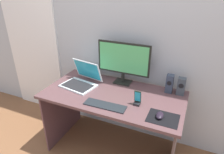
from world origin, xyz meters
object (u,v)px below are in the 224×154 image
keyboard_external (105,105)px  phone_in_dock (137,100)px  monitor (123,61)px  speaker_right (181,86)px  laptop (81,80)px  fishbowl (93,71)px  mouse (160,115)px  speaker_near_monitor (170,84)px

keyboard_external → phone_in_dock: 0.29m
monitor → speaker_right: 0.62m
laptop → keyboard_external: bearing=-33.2°
speaker_right → fishbowl: size_ratio=1.13×
speaker_right → mouse: bearing=-103.1°
speaker_near_monitor → laptop: (-0.88, -0.22, -0.04)m
speaker_right → keyboard_external: (-0.58, -0.48, -0.08)m
speaker_near_monitor → phone_in_dock: speaker_near_monitor is taller
monitor → speaker_near_monitor: bearing=-0.4°
speaker_right → laptop: laptop is taller
keyboard_external → mouse: (0.48, 0.03, 0.02)m
mouse → phone_in_dock: (-0.22, 0.11, 0.03)m
speaker_right → mouse: (-0.11, -0.45, -0.07)m
speaker_near_monitor → fishbowl: bearing=-179.5°
speaker_near_monitor → monitor: bearing=179.6°
speaker_right → phone_in_dock: 0.48m
keyboard_external → fishbowl: bearing=127.0°
fishbowl → mouse: bearing=-27.5°
keyboard_external → phone_in_dock: (0.25, 0.14, 0.04)m
monitor → laptop: monitor is taller
monitor → phone_in_dock: 0.49m
laptop → monitor: bearing=29.7°
laptop → speaker_near_monitor: bearing=13.9°
monitor → fishbowl: size_ratio=3.68×
monitor → keyboard_external: bearing=-88.1°
speaker_near_monitor → keyboard_external: (-0.47, -0.48, -0.09)m
laptop → fishbowl: laptop is taller
monitor → keyboard_external: 0.54m
monitor → fishbowl: bearing=-178.3°
laptop → mouse: 0.91m
laptop → fishbowl: 0.21m
phone_in_dock → mouse: bearing=-26.0°
monitor → fishbowl: monitor is taller
keyboard_external → speaker_right: bearing=38.0°
laptop → keyboard_external: (0.40, -0.26, -0.04)m
speaker_near_monitor → mouse: (0.01, -0.45, -0.07)m
phone_in_dock → fishbowl: bearing=152.0°
speaker_near_monitor → keyboard_external: speaker_near_monitor is taller
monitor → laptop: bearing=-150.3°
laptop → mouse: laptop is taller
monitor → fishbowl: 0.40m
monitor → mouse: size_ratio=5.65×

